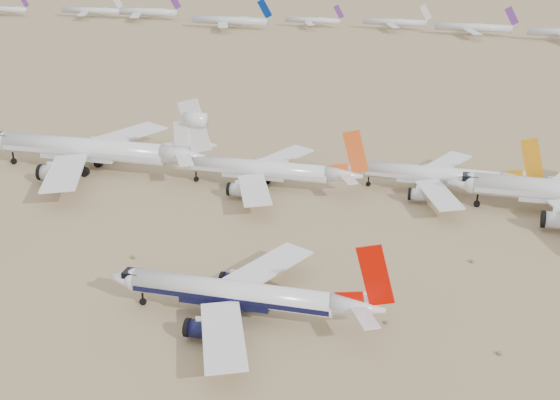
% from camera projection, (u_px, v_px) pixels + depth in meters
% --- Properties ---
extents(ground, '(7000.00, 7000.00, 0.00)m').
position_uv_depth(ground, '(252.00, 310.00, 142.59)').
color(ground, '#957F56').
rests_on(ground, ground).
extents(main_airliner, '(49.58, 48.43, 17.50)m').
position_uv_depth(main_airliner, '(244.00, 295.00, 137.87)').
color(main_airliner, white).
rests_on(main_airliner, ground).
extents(row2_gold_tail, '(46.15, 45.13, 16.43)m').
position_uv_depth(row2_gold_tail, '(440.00, 176.00, 197.08)').
color(row2_gold_tail, white).
rests_on(row2_gold_tail, ground).
extents(row2_orange_tail, '(49.18, 48.11, 17.54)m').
position_uv_depth(row2_orange_tail, '(266.00, 170.00, 200.12)').
color(row2_orange_tail, white).
rests_on(row2_orange_tail, ground).
extents(row2_white_trijet, '(63.82, 62.37, 22.62)m').
position_uv_depth(row2_white_trijet, '(96.00, 149.00, 211.28)').
color(row2_white_trijet, white).
rests_on(row2_white_trijet, ground).
extents(distant_storage_row, '(521.54, 63.86, 15.15)m').
position_uv_depth(distant_storage_row, '(372.00, 23.00, 432.73)').
color(distant_storage_row, silver).
rests_on(distant_storage_row, ground).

